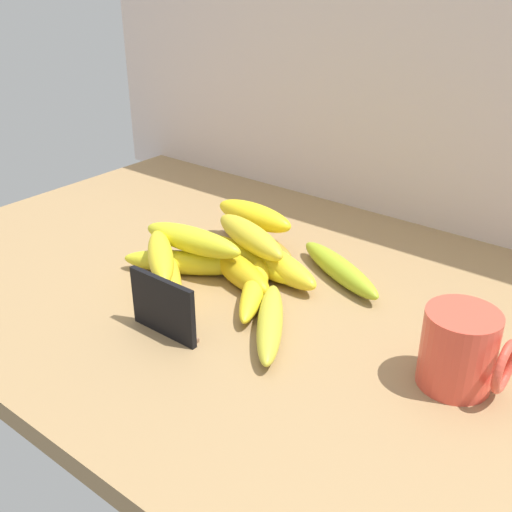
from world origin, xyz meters
TOP-DOWN VIEW (x-y plane):
  - counter_top at (0.00, 0.00)cm, footprint 110.00×76.00cm
  - back_wall at (0.00, 39.00)cm, footprint 130.00×2.00cm
  - chalkboard_sign at (3.11, -16.62)cm, footprint 11.00×1.80cm
  - coffee_mug at (37.51, -2.74)cm, footprint 10.12×8.62cm
  - banana_0 at (-6.74, -2.82)cm, footprint 18.99×12.88cm
  - banana_1 at (-3.85, 11.40)cm, footprint 18.32×6.99cm
  - banana_2 at (13.37, 10.64)cm, footprint 19.34×11.74cm
  - banana_3 at (0.21, 5.05)cm, footprint 21.07×7.66cm
  - banana_4 at (6.40, -1.44)cm, footprint 12.66×18.90cm
  - banana_5 at (-5.61, -7.46)cm, footprint 17.92×15.53cm
  - banana_6 at (14.00, -7.86)cm, footprint 13.53×17.56cm
  - banana_7 at (5.18, 5.41)cm, footprint 18.72×9.12cm
  - banana_8 at (2.18, 0.17)cm, footprint 15.87×9.08cm
  - banana_9 at (0.31, 5.24)cm, footprint 18.00×9.82cm
  - banana_10 at (-4.81, 12.29)cm, footprint 15.76×4.84cm
  - banana_11 at (-5.65, -1.91)cm, footprint 18.12×5.98cm
  - banana_12 at (-5.94, -8.36)cm, footprint 15.17×13.59cm

SIDE VIEW (x-z plane):
  - counter_top at x=0.00cm, z-range 0.00..3.00cm
  - banana_1 at x=-3.85cm, z-range 3.00..6.22cm
  - banana_3 at x=0.21cm, z-range 3.00..6.31cm
  - banana_4 at x=6.40cm, z-range 3.00..6.32cm
  - banana_6 at x=14.00cm, z-range 3.00..6.40cm
  - banana_2 at x=13.37cm, z-range 3.00..6.60cm
  - banana_5 at x=-5.61cm, z-range 3.00..6.64cm
  - banana_0 at x=-6.74cm, z-range 3.00..6.77cm
  - banana_8 at x=2.18cm, z-range 3.00..7.26cm
  - banana_7 at x=5.18cm, z-range 3.00..7.37cm
  - chalkboard_sign at x=3.11cm, z-range 2.66..11.06cm
  - coffee_mug at x=37.51cm, z-range 3.00..12.64cm
  - banana_10 at x=-4.81cm, z-range 6.22..10.50cm
  - banana_9 at x=0.31cm, z-range 6.31..10.53cm
  - banana_12 at x=-5.94cm, z-range 6.64..10.32cm
  - banana_11 at x=-5.65cm, z-range 6.77..10.85cm
  - back_wall at x=0.00cm, z-range 0.00..70.00cm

